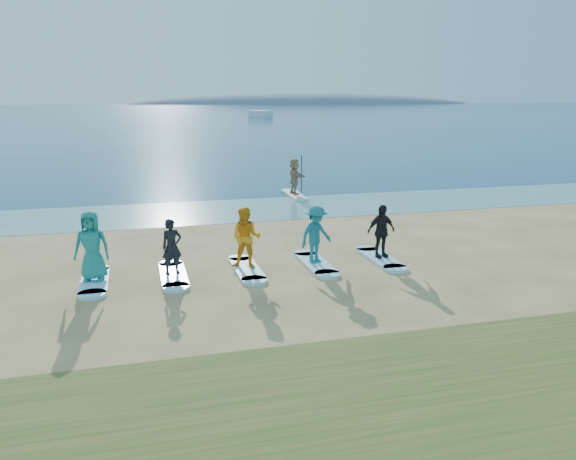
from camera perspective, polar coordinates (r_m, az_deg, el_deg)
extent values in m
plane|color=tan|center=(14.04, -2.86, -6.54)|extent=(600.00, 600.00, 0.00)
plane|color=teal|center=(24.04, -8.26, 1.86)|extent=(600.00, 600.00, 0.00)
plane|color=navy|center=(172.98, -14.58, 11.53)|extent=(600.00, 600.00, 0.00)
ellipsoid|color=slate|center=(327.85, 2.20, 12.69)|extent=(220.00, 56.00, 18.00)
cube|color=silver|center=(27.54, 0.67, 3.60)|extent=(0.81, 3.02, 0.12)
imported|color=tan|center=(27.39, 0.68, 5.49)|extent=(0.66, 1.64, 1.72)
cube|color=silver|center=(124.90, -2.83, 11.32)|extent=(4.43, 6.67, 1.54)
cube|color=#A4E2FF|center=(15.67, -19.05, -4.95)|extent=(0.70, 2.20, 0.09)
imported|color=teal|center=(15.40, -19.32, -1.54)|extent=(1.00, 0.75, 1.84)
cube|color=#A4E2FF|center=(15.64, -11.58, -4.50)|extent=(0.70, 2.20, 0.09)
imported|color=black|center=(15.42, -11.72, -1.67)|extent=(0.63, 0.49, 1.51)
cube|color=#A4E2FF|center=(15.88, -4.21, -3.98)|extent=(0.70, 2.20, 0.09)
imported|color=orange|center=(15.63, -4.27, -0.81)|extent=(1.03, 0.93, 1.73)
cube|color=#A4E2FF|center=(16.36, 2.81, -3.43)|extent=(0.70, 2.20, 0.09)
imported|color=#1A6D7E|center=(16.13, 2.85, -0.44)|extent=(1.23, 1.00, 1.66)
cube|color=#A4E2FF|center=(17.08, 9.34, -2.86)|extent=(0.70, 2.20, 0.09)
imported|color=black|center=(16.87, 9.44, -0.12)|extent=(0.98, 0.53, 1.59)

